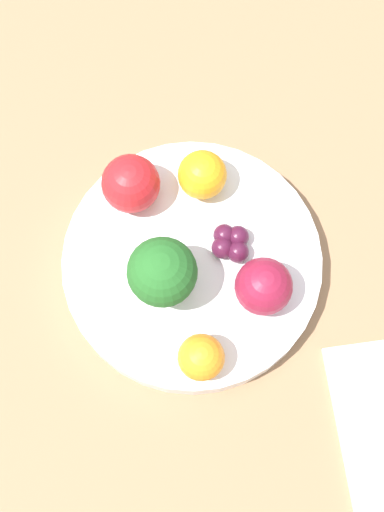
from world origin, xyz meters
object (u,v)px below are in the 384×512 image
(broccoli, at_px, (162,273))
(orange_front, at_px, (201,357))
(apple_green, at_px, (131,184))
(orange_back, at_px, (202,175))
(grape_cluster, at_px, (231,243))
(bowl, at_px, (192,264))
(apple_red, at_px, (264,286))

(broccoli, relative_size, orange_front, 1.82)
(apple_green, xyz_separation_m, orange_back, (0.03, 0.06, -0.00))
(orange_back, bearing_deg, grape_cluster, -11.70)
(orange_front, bearing_deg, bowl, 150.33)
(apple_green, bearing_deg, broccoli, -15.58)
(orange_front, relative_size, grape_cluster, 1.05)
(apple_green, distance_m, orange_back, 0.06)
(broccoli, relative_size, orange_back, 1.62)
(apple_green, relative_size, grape_cluster, 1.40)
(grape_cluster, bearing_deg, bowl, -105.22)
(orange_front, bearing_deg, apple_green, 167.51)
(broccoli, xyz_separation_m, apple_red, (0.05, 0.07, -0.02))
(bowl, relative_size, apple_red, 4.68)
(apple_red, bearing_deg, bowl, -152.15)
(bowl, xyz_separation_m, orange_front, (0.08, -0.05, 0.03))
(orange_front, height_order, grape_cluster, orange_front)
(apple_green, bearing_deg, apple_red, 16.29)
(apple_green, distance_m, grape_cluster, 0.10)
(orange_back, xyz_separation_m, grape_cluster, (0.06, -0.01, -0.01))
(bowl, xyz_separation_m, apple_red, (0.06, 0.03, 0.04))
(apple_red, bearing_deg, apple_green, -163.71)
(broccoli, relative_size, apple_green, 1.37)
(bowl, bearing_deg, apple_green, -173.30)
(bowl, height_order, orange_front, orange_front)
(orange_front, bearing_deg, orange_back, 145.03)
(broccoli, distance_m, apple_green, 0.09)
(broccoli, xyz_separation_m, orange_front, (0.07, -0.01, -0.02))
(grape_cluster, bearing_deg, apple_red, -3.64)
(bowl, xyz_separation_m, apple_green, (-0.08, -0.01, 0.04))
(bowl, relative_size, broccoli, 3.23)
(apple_red, bearing_deg, orange_front, -76.12)
(bowl, bearing_deg, grape_cluster, 74.78)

